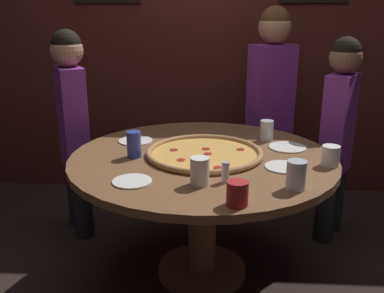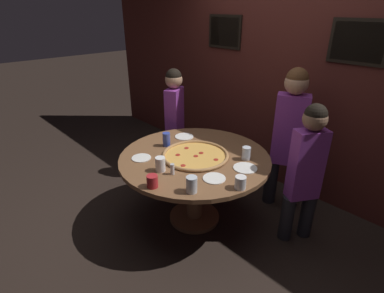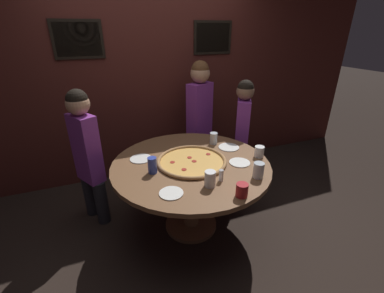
# 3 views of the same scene
# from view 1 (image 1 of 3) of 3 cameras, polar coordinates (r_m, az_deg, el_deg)

# --- Properties ---
(ground_plane) EXTENTS (24.00, 24.00, 0.00)m
(ground_plane) POSITION_cam_1_polar(r_m,az_deg,el_deg) (2.66, 1.31, -16.41)
(ground_plane) COLOR black
(back_wall) EXTENTS (6.40, 0.08, 2.60)m
(back_wall) POSITION_cam_1_polar(r_m,az_deg,el_deg) (3.53, 2.26, 14.61)
(back_wall) COLOR #4C1E19
(back_wall) RESTS_ON ground_plane
(dining_table) EXTENTS (1.45, 1.45, 0.74)m
(dining_table) POSITION_cam_1_polar(r_m,az_deg,el_deg) (2.38, 1.41, -4.51)
(dining_table) COLOR brown
(dining_table) RESTS_ON ground_plane
(giant_pizza) EXTENTS (0.64, 0.64, 0.03)m
(giant_pizza) POSITION_cam_1_polar(r_m,az_deg,el_deg) (2.32, 1.67, -0.88)
(giant_pizza) COLOR #E5A84C
(giant_pizza) RESTS_ON dining_table
(drink_cup_far_right) EXTENTS (0.09, 0.09, 0.10)m
(drink_cup_far_right) POSITION_cam_1_polar(r_m,az_deg,el_deg) (1.74, 6.07, -6.23)
(drink_cup_far_right) COLOR #B22328
(drink_cup_far_right) RESTS_ON dining_table
(drink_cup_near_left) EXTENTS (0.09, 0.09, 0.13)m
(drink_cup_near_left) POSITION_cam_1_polar(r_m,az_deg,el_deg) (1.92, 1.06, -3.32)
(drink_cup_near_left) COLOR white
(drink_cup_near_left) RESTS_ON dining_table
(drink_cup_near_right) EXTENTS (0.08, 0.08, 0.14)m
(drink_cup_near_right) POSITION_cam_1_polar(r_m,az_deg,el_deg) (2.30, -7.75, 0.28)
(drink_cup_near_right) COLOR #384CB7
(drink_cup_near_right) RESTS_ON dining_table
(drink_cup_far_left) EXTENTS (0.08, 0.08, 0.12)m
(drink_cup_far_left) POSITION_cam_1_polar(r_m,az_deg,el_deg) (2.62, 9.93, 2.11)
(drink_cup_far_left) COLOR silver
(drink_cup_far_left) RESTS_ON dining_table
(drink_cup_centre_back) EXTENTS (0.09, 0.09, 0.13)m
(drink_cup_centre_back) POSITION_cam_1_polar(r_m,az_deg,el_deg) (1.93, 13.72, -3.73)
(drink_cup_centre_back) COLOR silver
(drink_cup_centre_back) RESTS_ON dining_table
(drink_cup_front_edge) EXTENTS (0.09, 0.09, 0.11)m
(drink_cup_front_edge) POSITION_cam_1_polar(r_m,az_deg,el_deg) (2.27, 17.98, -1.20)
(drink_cup_front_edge) COLOR white
(drink_cup_front_edge) RESTS_ON dining_table
(white_plate_left_side) EXTENTS (0.20, 0.20, 0.01)m
(white_plate_left_side) POSITION_cam_1_polar(r_m,az_deg,el_deg) (2.60, -7.54, 0.76)
(white_plate_left_side) COLOR white
(white_plate_left_side) RESTS_ON dining_table
(white_plate_far_back) EXTENTS (0.21, 0.21, 0.01)m
(white_plate_far_back) POSITION_cam_1_polar(r_m,az_deg,el_deg) (2.51, 12.60, -0.10)
(white_plate_far_back) COLOR white
(white_plate_far_back) RESTS_ON dining_table
(white_plate_beside_cup) EXTENTS (0.19, 0.19, 0.01)m
(white_plate_beside_cup) POSITION_cam_1_polar(r_m,az_deg,el_deg) (2.20, 12.13, -2.68)
(white_plate_beside_cup) COLOR white
(white_plate_beside_cup) RESTS_ON dining_table
(white_plate_right_side) EXTENTS (0.18, 0.18, 0.01)m
(white_plate_right_side) POSITION_cam_1_polar(r_m,az_deg,el_deg) (1.99, -7.99, -4.61)
(white_plate_right_side) COLOR white
(white_plate_right_side) RESTS_ON dining_table
(condiment_shaker) EXTENTS (0.04, 0.04, 0.10)m
(condiment_shaker) POSITION_cam_1_polar(r_m,az_deg,el_deg) (1.96, 4.48, -3.41)
(condiment_shaker) COLOR silver
(condiment_shaker) RESTS_ON dining_table
(diner_centre_back) EXTENTS (0.28, 0.36, 1.39)m
(diner_centre_back) POSITION_cam_1_polar(r_m,az_deg,el_deg) (2.95, -15.60, 3.13)
(diner_centre_back) COLOR #232328
(diner_centre_back) RESTS_ON ground_plane
(diner_far_right) EXTENTS (0.40, 0.30, 1.53)m
(diner_far_right) POSITION_cam_1_polar(r_m,az_deg,el_deg) (3.19, 10.43, 6.05)
(diner_far_right) COLOR #232328
(diner_far_right) RESTS_ON ground_plane
(diner_far_left) EXTENTS (0.28, 0.35, 1.34)m
(diner_far_left) POSITION_cam_1_polar(r_m,az_deg,el_deg) (2.94, 18.88, 2.29)
(diner_far_left) COLOR #232328
(diner_far_left) RESTS_ON ground_plane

